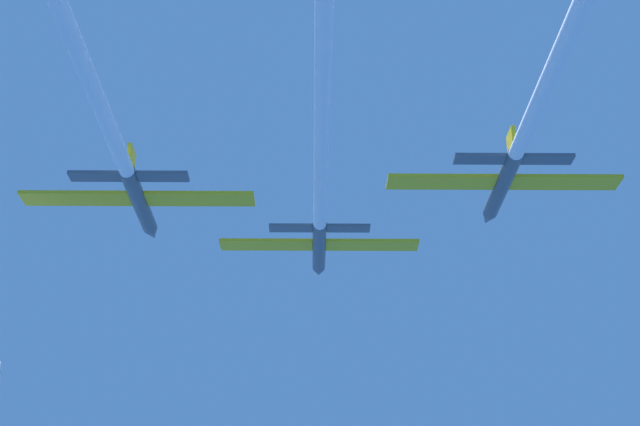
% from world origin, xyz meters
% --- Properties ---
extents(jet_lead, '(18.69, 66.22, 3.10)m').
position_xyz_m(jet_lead, '(-0.20, -19.83, 0.94)').
color(jet_lead, '#4C5660').
extents(jet_left_wing, '(18.69, 62.61, 3.10)m').
position_xyz_m(jet_left_wing, '(-14.87, -32.14, -0.44)').
color(jet_left_wing, '#4C5660').
extents(jet_right_wing, '(18.69, 74.58, 3.10)m').
position_xyz_m(jet_right_wing, '(14.47, -38.52, 0.72)').
color(jet_right_wing, '#4C5660').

